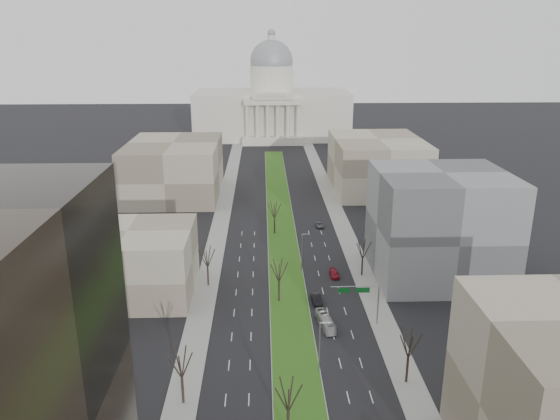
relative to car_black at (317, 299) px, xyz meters
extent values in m
plane|color=black|center=(-5.64, 40.85, -0.86)|extent=(600.00, 600.00, 0.00)
cube|color=#999993|center=(-5.64, 39.85, -0.78)|extent=(8.00, 222.00, 0.15)
cube|color=#245015|center=(-5.64, 39.85, -0.69)|extent=(7.70, 221.70, 0.06)
cube|color=gray|center=(-23.14, 15.85, -0.78)|extent=(5.00, 330.00, 0.15)
cube|color=gray|center=(11.86, 15.85, -0.78)|extent=(5.00, 330.00, 0.15)
cube|color=beige|center=(-5.64, 190.85, 11.14)|extent=(80.00, 40.00, 24.00)
cube|color=beige|center=(-5.64, 167.85, 1.14)|extent=(30.00, 6.00, 4.00)
cube|color=beige|center=(-5.64, 167.85, 20.14)|extent=(28.00, 5.00, 2.50)
cube|color=beige|center=(-5.64, 167.85, 22.14)|extent=(20.00, 5.00, 1.80)
cube|color=beige|center=(-5.64, 167.85, 23.74)|extent=(12.00, 5.00, 1.60)
cylinder|color=beige|center=(-5.64, 190.85, 29.14)|extent=(22.00, 22.00, 14.00)
sphere|color=gray|center=(-5.64, 190.85, 38.14)|extent=(22.00, 22.00, 22.00)
cylinder|color=beige|center=(-5.64, 190.85, 49.14)|extent=(4.00, 4.00, 4.00)
sphere|color=gray|center=(-5.64, 190.85, 52.14)|extent=(4.00, 4.00, 4.00)
cylinder|color=beige|center=(-18.14, 167.85, 11.14)|extent=(2.00, 2.00, 16.00)
cylinder|color=beige|center=(-13.14, 167.85, 11.14)|extent=(2.00, 2.00, 16.00)
cylinder|color=beige|center=(-8.14, 167.85, 11.14)|extent=(2.00, 2.00, 16.00)
cylinder|color=beige|center=(-3.14, 167.85, 11.14)|extent=(2.00, 2.00, 16.00)
cylinder|color=beige|center=(1.86, 167.85, 11.14)|extent=(2.00, 2.00, 16.00)
cylinder|color=beige|center=(6.86, 167.85, 11.14)|extent=(2.00, 2.00, 16.00)
cube|color=gray|center=(-38.64, 5.85, 6.14)|extent=(26.00, 22.00, 14.00)
cube|color=#575A5C|center=(28.36, 12.85, 11.14)|extent=(28.00, 26.00, 24.00)
cube|color=gray|center=(-40.64, 80.85, 8.14)|extent=(30.00, 40.00, 18.00)
cube|color=gray|center=(29.36, 85.85, 8.14)|extent=(30.00, 40.00, 18.00)
cylinder|color=black|center=(-22.84, -31.15, 1.30)|extent=(0.40, 0.40, 4.32)
cylinder|color=black|center=(-22.84, 8.85, 1.25)|extent=(0.40, 0.40, 4.22)
cylinder|color=black|center=(11.56, -27.15, 1.35)|extent=(0.40, 0.40, 4.42)
cylinder|color=black|center=(11.56, 12.85, 1.16)|extent=(0.40, 0.40, 4.03)
cylinder|color=black|center=(-7.64, 0.85, 1.30)|extent=(0.40, 0.40, 4.32)
cylinder|color=black|center=(-7.64, 40.85, 1.30)|extent=(0.40, 0.40, 4.32)
cylinder|color=gray|center=(-1.94, -24.15, 3.64)|extent=(0.20, 0.20, 9.00)
cylinder|color=gray|center=(-1.04, -24.15, 8.24)|extent=(1.80, 0.12, 0.12)
cylinder|color=gray|center=(-1.94, 15.85, 3.64)|extent=(0.20, 0.20, 9.00)
cylinder|color=gray|center=(-1.04, 15.85, 8.24)|extent=(1.80, 0.12, 0.12)
cylinder|color=gray|center=(10.56, -9.15, 3.14)|extent=(0.24, 0.24, 8.00)
cylinder|color=gray|center=(6.06, -9.15, 7.14)|extent=(9.00, 0.18, 0.18)
cube|color=#0C591E|center=(7.56, -9.07, 6.34)|extent=(2.60, 0.08, 1.00)
cube|color=#0C591E|center=(4.06, -9.07, 6.34)|extent=(2.20, 0.08, 1.00)
imported|color=black|center=(0.00, 0.00, 0.00)|extent=(2.21, 5.33, 1.71)
imported|color=maroon|center=(5.24, 12.56, -0.18)|extent=(2.05, 4.72, 1.35)
imported|color=#56575E|center=(5.33, 46.12, -0.22)|extent=(2.10, 4.55, 1.26)
imported|color=#BABABA|center=(0.76, -9.57, 0.26)|extent=(3.21, 8.25, 2.24)
camera|label=1|loc=(-10.70, -99.93, 51.35)|focal=35.00mm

